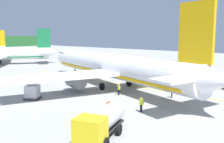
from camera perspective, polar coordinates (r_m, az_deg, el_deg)
airliner_foreground at (r=40.85m, az=0.18°, el=1.15°), size 34.22×40.99×11.90m
service_truck_fuel at (r=21.27m, az=-2.29°, el=-11.13°), size 6.65×3.96×2.40m
cargo_container_near at (r=35.19m, az=-17.32°, el=-4.46°), size 2.50×2.50×1.98m
crew_marshaller at (r=35.89m, az=1.53°, el=-3.82°), size 0.38×0.59×1.60m
crew_loader_left at (r=28.34m, az=6.55°, el=-7.07°), size 0.27×0.63×1.68m
crew_loader_right at (r=26.74m, az=-0.60°, el=-7.87°), size 0.45×0.53×1.74m
crew_supervisor at (r=35.30m, az=13.25°, el=-4.21°), size 0.52×0.45×1.64m
apron_guide_line at (r=40.97m, az=7.50°, el=-3.71°), size 0.30×60.00×0.01m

